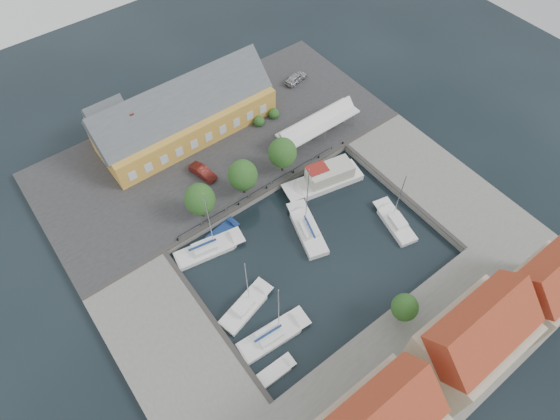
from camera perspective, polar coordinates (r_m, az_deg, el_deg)
name	(u,v)px	position (r m, az deg, el deg)	size (l,w,h in m)	color
ground	(306,244)	(64.72, 3.22, -4.21)	(140.00, 140.00, 0.00)	black
north_quay	(216,145)	(76.19, -7.82, 7.84)	(56.00, 26.00, 1.00)	#2D2D30
west_quay	(173,349)	(59.12, -12.93, -16.23)	(12.00, 24.00, 1.00)	slate
east_quay	(427,177)	(74.51, 17.51, 3.86)	(12.00, 24.00, 1.00)	slate
south_bank	(420,365)	(59.44, 16.74, -17.65)	(56.00, 14.00, 1.00)	slate
quay_edge_fittings	(285,217)	(65.82, 0.67, -0.92)	(56.00, 24.72, 0.40)	#383533
warehouse	(181,115)	(76.28, -12.02, 11.25)	(28.56, 14.00, 9.55)	gold
tent_canopy	(318,123)	(74.68, 4.70, 10.51)	(14.00, 4.00, 2.83)	white
quay_trees	(243,175)	(65.77, -4.56, 4.25)	(18.20, 4.20, 6.30)	black
car_silver	(296,78)	(85.88, 1.96, 15.80)	(1.83, 4.55, 1.55)	#B0B2B8
car_red	(203,172)	(71.00, -9.40, 4.60)	(1.61, 4.62, 1.52)	maroon
center_sailboat	(307,231)	(65.52, 3.37, -2.53)	(5.50, 9.81, 13.00)	white
trawler	(326,179)	(70.50, 5.59, 3.81)	(12.77, 6.12, 5.00)	white
east_boat_c	(395,223)	(68.23, 13.84, -1.56)	(4.31, 8.43, 10.47)	white
west_boat_a	(208,250)	(64.62, -8.77, -4.80)	(10.03, 4.43, 12.74)	white
west_boat_c	(245,308)	(60.12, -4.24, -11.78)	(8.32, 4.51, 10.90)	white
west_boat_d	(272,336)	(58.55, -0.96, -15.13)	(9.51, 3.48, 12.33)	white
launch_sw	(276,371)	(57.38, -0.54, -19.07)	(4.79, 1.87, 0.98)	white
launch_nw	(222,233)	(66.04, -7.07, -2.77)	(5.19, 2.74, 0.88)	navy
townhouses	(461,355)	(55.35, 21.18, -16.17)	(36.30, 8.50, 12.00)	beige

